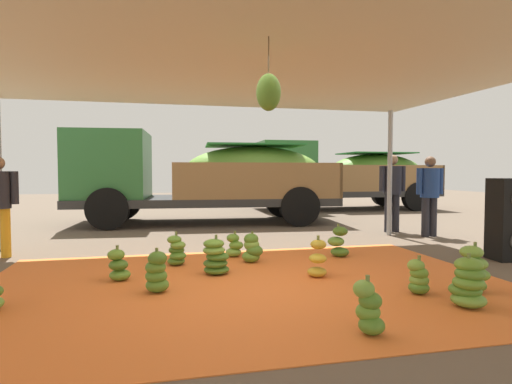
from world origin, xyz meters
The scene contains 20 objects.
ground_plane centered at (0.00, 3.00, 0.00)m, with size 40.00×40.00×0.00m, color brown.
tarp_orange centered at (0.00, 0.00, 0.01)m, with size 6.37×4.41×0.01m, color orange.
tent_canopy centered at (0.00, -0.09, 2.67)m, with size 8.00×7.00×2.75m.
banana_bunch_0 centered at (2.43, -0.87, 0.25)m, with size 0.44×0.44×0.57m.
banana_bunch_1 centered at (0.30, 1.23, 0.22)m, with size 0.39×0.37×0.47m.
banana_bunch_2 centered at (1.75, 1.34, 0.23)m, with size 0.41×0.38×0.53m.
banana_bunch_3 centered at (-0.34, 0.61, 0.23)m, with size 0.48×0.48×0.53m.
banana_bunch_4 centered at (0.11, 1.72, 0.18)m, with size 0.36×0.35×0.41m.
banana_bunch_5 centered at (0.65, -1.76, 0.22)m, with size 0.32×0.33×0.50m.
banana_bunch_6 centered at (-1.58, 0.57, 0.19)m, with size 0.33×0.32×0.44m.
banana_bunch_7 centered at (-1.11, -0.09, 0.23)m, with size 0.31×0.32×0.51m.
banana_bunch_8 centered at (-0.82, 1.29, 0.21)m, with size 0.33×0.33×0.50m.
banana_bunch_10 centered at (0.94, 0.18, 0.23)m, with size 0.33×0.33×0.54m.
banana_bunch_11 centered at (1.76, -0.81, 0.19)m, with size 0.32×0.32×0.44m.
banana_bunch_12 centered at (1.99, -1.32, 0.24)m, with size 0.48×0.51×0.54m.
cargo_truck_main centered at (0.04, 6.46, 1.28)m, with size 7.02×2.97×2.40m.
cargo_truck_far centered at (5.41, 9.40, 1.27)m, with size 6.53×2.68×2.40m.
worker_1 centered at (4.54, 2.95, 0.99)m, with size 0.62×0.38×1.70m.
worker_2 centered at (4.12, 3.73, 1.03)m, with size 0.64×0.39×1.76m.
speaker_stack centered at (4.25, 0.54, 0.64)m, with size 0.56×0.50×1.28m.
Camera 1 is at (-1.08, -5.01, 1.39)m, focal length 29.92 mm.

